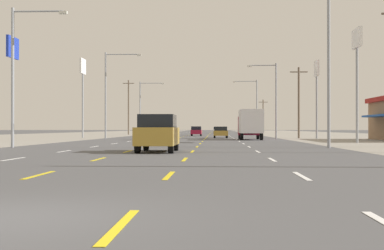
# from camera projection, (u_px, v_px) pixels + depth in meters

# --- Properties ---
(ground_plane) EXTENTS (572.00, 572.00, 0.00)m
(ground_plane) POSITION_uv_depth(u_px,v_px,m) (193.00, 138.00, 73.64)
(ground_plane) COLOR #4C4C4F
(lot_apron_left) EXTENTS (28.00, 440.00, 0.01)m
(lot_apron_left) POSITION_uv_depth(u_px,v_px,m) (11.00, 137.00, 74.69)
(lot_apron_left) COLOR gray
(lot_apron_left) RESTS_ON ground
(lot_apron_right) EXTENTS (28.00, 440.00, 0.01)m
(lot_apron_right) POSITION_uv_depth(u_px,v_px,m) (380.00, 138.00, 72.58)
(lot_apron_right) COLOR gray
(lot_apron_right) RESTS_ON ground
(lane_markings) EXTENTS (10.64, 227.60, 0.01)m
(lane_markings) POSITION_uv_depth(u_px,v_px,m) (201.00, 134.00, 112.10)
(lane_markings) COLOR white
(lane_markings) RESTS_ON ground
(suv_center_turn_nearest) EXTENTS (1.98, 4.90, 1.98)m
(suv_center_turn_nearest) POSITION_uv_depth(u_px,v_px,m) (158.00, 133.00, 29.22)
(suv_center_turn_nearest) COLOR #B28C33
(suv_center_turn_nearest) RESTS_ON ground
(hatchback_inner_left_near) EXTENTS (1.72, 3.90, 1.54)m
(hatchback_inner_left_near) POSITION_uv_depth(u_px,v_px,m) (153.00, 133.00, 58.65)
(hatchback_inner_left_near) COLOR #B28C33
(hatchback_inner_left_near) RESTS_ON ground
(box_truck_far_right_mid) EXTENTS (2.40, 7.20, 3.23)m
(box_truck_far_right_mid) POSITION_uv_depth(u_px,v_px,m) (250.00, 123.00, 59.75)
(box_truck_far_right_mid) COLOR maroon
(box_truck_far_right_mid) RESTS_ON ground
(sedan_inner_right_midfar) EXTENTS (1.80, 4.50, 1.46)m
(sedan_inner_right_midfar) POSITION_uv_depth(u_px,v_px,m) (221.00, 132.00, 70.13)
(sedan_inner_right_midfar) COLOR #B28C33
(sedan_inner_right_midfar) RESTS_ON ground
(hatchback_center_turn_far) EXTENTS (1.72, 3.90, 1.54)m
(hatchback_center_turn_far) POSITION_uv_depth(u_px,v_px,m) (196.00, 131.00, 88.87)
(hatchback_center_turn_far) COLOR maroon
(hatchback_center_turn_far) RESTS_ON ground
(hatchback_inner_right_farther) EXTENTS (1.72, 3.90, 1.54)m
(hatchback_inner_right_farther) POSITION_uv_depth(u_px,v_px,m) (217.00, 130.00, 129.42)
(hatchback_inner_right_farther) COLOR white
(hatchback_inner_right_farther) RESTS_ON ground
(pole_sign_left_row_1) EXTENTS (0.24, 2.70, 9.82)m
(pole_sign_left_row_1) POSITION_uv_depth(u_px,v_px,m) (13.00, 59.00, 51.48)
(pole_sign_left_row_1) COLOR gray
(pole_sign_left_row_1) RESTS_ON ground
(pole_sign_left_row_2) EXTENTS (0.24, 2.54, 10.20)m
(pole_sign_left_row_2) POSITION_uv_depth(u_px,v_px,m) (83.00, 76.00, 70.70)
(pole_sign_left_row_2) COLOR gray
(pole_sign_left_row_2) RESTS_ON ground
(pole_sign_right_row_1) EXTENTS (0.24, 2.74, 9.79)m
(pole_sign_right_row_1) POSITION_uv_depth(u_px,v_px,m) (357.00, 53.00, 47.00)
(pole_sign_right_row_1) COLOR gray
(pole_sign_right_row_1) RESTS_ON ground
(pole_sign_right_row_2) EXTENTS (0.24, 2.39, 9.37)m
(pole_sign_right_row_2) POSITION_uv_depth(u_px,v_px,m) (317.00, 78.00, 66.07)
(pole_sign_right_row_2) COLOR gray
(pole_sign_right_row_2) RESTS_ON ground
(streetlight_left_row_0) EXTENTS (3.67, 0.26, 9.08)m
(streetlight_left_row_0) POSITION_uv_depth(u_px,v_px,m) (18.00, 67.00, 35.61)
(streetlight_left_row_0) COLOR gray
(streetlight_left_row_0) RESTS_ON ground
(streetlight_right_row_0) EXTENTS (4.42, 0.26, 11.00)m
(streetlight_right_row_0) POSITION_uv_depth(u_px,v_px,m) (322.00, 48.00, 34.79)
(streetlight_right_row_0) COLOR gray
(streetlight_right_row_0) RESTS_ON ground
(streetlight_left_row_1) EXTENTS (4.40, 0.26, 10.33)m
(streetlight_left_row_1) POSITION_uv_depth(u_px,v_px,m) (109.00, 89.00, 65.74)
(streetlight_left_row_1) COLOR gray
(streetlight_left_row_1) RESTS_ON ground
(streetlight_right_row_1) EXTENTS (3.49, 0.26, 8.94)m
(streetlight_right_row_1) POSITION_uv_depth(u_px,v_px,m) (273.00, 95.00, 64.90)
(streetlight_right_row_1) COLOR gray
(streetlight_right_row_1) RESTS_ON ground
(streetlight_left_row_2) EXTENTS (4.36, 0.26, 9.36)m
(streetlight_left_row_2) POSITION_uv_depth(u_px,v_px,m) (143.00, 104.00, 95.86)
(streetlight_left_row_2) COLOR gray
(streetlight_left_row_2) RESTS_ON ground
(streetlight_right_row_2) EXTENTS (4.22, 0.26, 9.62)m
(streetlight_right_row_2) POSITION_uv_depth(u_px,v_px,m) (254.00, 103.00, 95.03)
(streetlight_right_row_2) COLOR gray
(streetlight_right_row_2) RESTS_ON ground
(utility_pole_right_row_1) EXTENTS (2.20, 0.26, 8.95)m
(utility_pole_right_row_1) POSITION_uv_depth(u_px,v_px,m) (299.00, 101.00, 69.30)
(utility_pole_right_row_1) COLOR brown
(utility_pole_right_row_1) RESTS_ON ground
(utility_pole_left_row_2) EXTENTS (2.20, 0.26, 10.45)m
(utility_pole_left_row_2) POSITION_uv_depth(u_px,v_px,m) (129.00, 106.00, 105.34)
(utility_pole_left_row_2) COLOR brown
(utility_pole_left_row_2) RESTS_ON ground
(utility_pole_right_row_3) EXTENTS (2.20, 0.26, 8.07)m
(utility_pole_right_row_3) POSITION_uv_depth(u_px,v_px,m) (263.00, 116.00, 131.04)
(utility_pole_right_row_3) COLOR brown
(utility_pole_right_row_3) RESTS_ON ground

